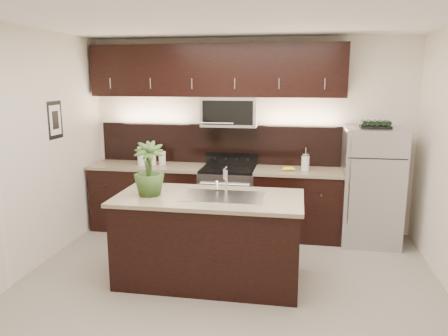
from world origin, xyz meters
name	(u,v)px	position (x,y,z in m)	size (l,w,h in m)	color
ground	(226,289)	(0.00, 0.00, 0.00)	(4.50, 4.50, 0.00)	gray
room_walls	(214,127)	(-0.11, -0.04, 1.70)	(4.52, 4.02, 2.71)	silver
counter_run	(214,200)	(-0.46, 1.69, 0.47)	(3.51, 0.65, 0.94)	black
upper_fixtures	(217,79)	(-0.43, 1.84, 2.14)	(3.49, 0.40, 1.66)	black
island	(209,238)	(-0.21, 0.18, 0.47)	(1.96, 0.96, 0.94)	black
sink_faucet	(223,195)	(-0.06, 0.19, 0.96)	(0.84, 0.50, 0.28)	silver
refrigerator	(371,186)	(1.65, 1.63, 0.77)	(0.74, 0.67, 1.53)	#B2B2B7
wine_rack	(376,125)	(1.65, 1.63, 1.57)	(0.38, 0.23, 0.09)	black
plant	(149,169)	(-0.84, 0.11, 1.22)	(0.32, 0.32, 0.57)	#314F1F
canisters	(150,157)	(-1.38, 1.68, 1.06)	(0.37, 0.22, 0.26)	silver
french_press	(305,162)	(0.79, 1.64, 1.05)	(0.11, 0.11, 0.31)	silver
bananas	(285,169)	(0.52, 1.61, 0.97)	(0.18, 0.14, 0.06)	yellow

